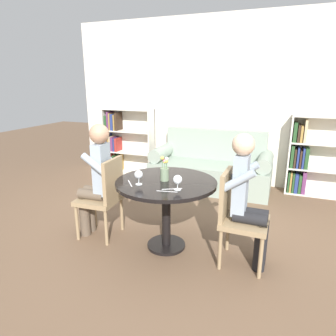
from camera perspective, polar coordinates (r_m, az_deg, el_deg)
The scene contains 16 objects.
ground_plane at distance 3.28m, azimuth -0.33°, elevation -14.62°, with size 16.00×16.00×0.00m, color brown.
back_wall at distance 5.13m, azimuth 9.72°, elevation 12.28°, with size 5.20×0.05×2.70m.
round_table at distance 3.01m, azimuth -0.34°, elevation -4.84°, with size 1.01×1.01×0.73m.
couch at distance 4.90m, azimuth 8.14°, elevation -0.20°, with size 1.87×0.80×0.92m.
bookshelf_left at distance 5.70m, azimuth -8.48°, elevation 4.96°, with size 0.95×0.28×1.20m.
bookshelf_right at distance 5.01m, azimuth 25.87°, elevation 1.69°, with size 0.95×0.28×1.20m.
chair_left at distance 3.34m, azimuth -12.04°, elevation -4.95°, with size 0.44×0.44×0.90m.
chair_right at distance 2.87m, azimuth 13.02°, elevation -8.55°, with size 0.43×0.43×0.90m.
person_left at distance 3.32m, azimuth -13.55°, elevation -1.86°, with size 0.43×0.35×1.26m.
person_right at distance 2.80m, azimuth 15.04°, elevation -5.69°, with size 0.42×0.35×1.25m.
wine_glass_left at distance 2.85m, azimuth -5.62°, elevation -1.33°, with size 0.08×0.08×0.14m.
wine_glass_right at distance 2.70m, azimuth 1.84°, elevation -2.31°, with size 0.08×0.08×0.14m.
flower_vase at distance 2.95m, azimuth -0.65°, elevation -0.68°, with size 0.09×0.09×0.25m.
knife_left_setting at distance 2.92m, azimuth -7.26°, elevation -2.92°, with size 0.13×0.16×0.00m.
fork_left_setting at distance 2.75m, azimuth 0.76°, elevation -4.00°, with size 0.17×0.10×0.00m.
knife_right_setting at distance 2.69m, azimuth -0.20°, elevation -4.48°, with size 0.19×0.04×0.00m.
Camera 1 is at (1.03, -2.62, 1.68)m, focal length 32.00 mm.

